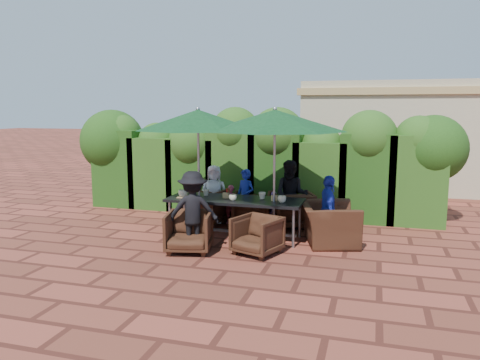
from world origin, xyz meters
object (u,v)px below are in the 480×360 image
(umbrella_right, at_px, (275,121))
(dining_table, at_px, (235,203))
(chair_far_left, at_px, (206,204))
(chair_far_right, at_px, (293,208))
(chair_far_mid, at_px, (252,207))
(chair_end_right, at_px, (329,217))
(chair_near_left, at_px, (189,230))
(chair_near_right, at_px, (257,233))
(umbrella_left, at_px, (198,120))

(umbrella_right, bearing_deg, dining_table, 175.59)
(chair_far_left, bearing_deg, chair_far_right, -163.30)
(chair_far_mid, relative_size, chair_far_right, 0.95)
(chair_end_right, bearing_deg, chair_near_left, 101.52)
(umbrella_right, height_order, chair_far_right, umbrella_right)
(umbrella_right, relative_size, chair_near_left, 3.33)
(chair_far_left, relative_size, chair_far_mid, 1.08)
(chair_far_mid, distance_m, chair_near_right, 1.93)
(umbrella_left, xyz_separation_m, chair_near_right, (1.36, -0.84, -1.86))
(umbrella_left, xyz_separation_m, chair_near_left, (0.21, -1.04, -1.83))
(chair_far_left, relative_size, chair_end_right, 0.76)
(chair_far_mid, bearing_deg, umbrella_right, 113.49)
(dining_table, distance_m, chair_far_left, 1.26)
(dining_table, xyz_separation_m, umbrella_left, (-0.71, -0.03, 1.54))
(chair_near_left, bearing_deg, umbrella_right, 26.26)
(chair_far_mid, bearing_deg, dining_table, 75.38)
(chair_far_mid, relative_size, chair_near_right, 1.10)
(chair_far_right, xyz_separation_m, chair_end_right, (0.83, -0.97, 0.08))
(chair_far_left, relative_size, chair_near_right, 1.19)
(umbrella_left, bearing_deg, chair_end_right, 3.08)
(chair_near_left, bearing_deg, chair_far_left, 89.56)
(umbrella_left, bearing_deg, chair_far_left, 102.34)
(dining_table, relative_size, umbrella_left, 1.04)
(chair_near_left, height_order, chair_end_right, chair_end_right)
(chair_far_right, bearing_deg, chair_end_right, 107.52)
(umbrella_left, distance_m, chair_near_right, 2.45)
(dining_table, bearing_deg, chair_near_left, -115.01)
(umbrella_right, distance_m, chair_near_left, 2.44)
(umbrella_right, height_order, chair_near_right, umbrella_right)
(dining_table, height_order, chair_near_right, dining_table)
(dining_table, bearing_deg, chair_far_mid, 85.87)
(dining_table, distance_m, umbrella_left, 1.69)
(chair_far_mid, bearing_deg, chair_end_right, 142.17)
(umbrella_left, distance_m, chair_end_right, 3.00)
(umbrella_right, xyz_separation_m, chair_near_left, (-1.26, -1.01, -1.83))
(umbrella_left, relative_size, chair_far_mid, 3.16)
(chair_far_right, distance_m, chair_near_left, 2.56)
(chair_far_left, relative_size, chair_near_left, 1.10)
(umbrella_right, xyz_separation_m, chair_far_left, (-1.66, 0.90, -1.79))
(chair_far_left, height_order, chair_near_right, chair_far_left)
(chair_near_right, bearing_deg, chair_near_left, -149.86)
(umbrella_left, distance_m, chair_near_left, 2.11)
(umbrella_left, xyz_separation_m, chair_end_right, (2.45, 0.13, -1.72))
(dining_table, height_order, chair_far_mid, chair_far_mid)
(umbrella_right, distance_m, chair_end_right, 1.99)
(chair_near_right, bearing_deg, chair_far_right, 102.91)
(umbrella_right, relative_size, chair_near_right, 3.59)
(chair_far_left, xyz_separation_m, chair_near_right, (1.55, -1.72, -0.07))
(umbrella_left, bearing_deg, chair_near_right, -31.74)
(chair_far_mid, bearing_deg, chair_far_left, -3.33)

